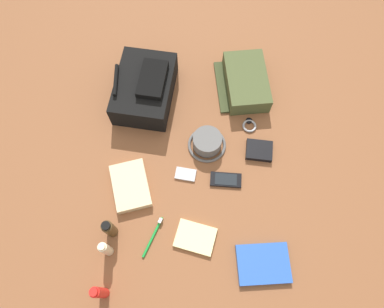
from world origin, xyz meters
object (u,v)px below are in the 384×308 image
(cologne_bottle, at_px, (109,229))
(wallet, at_px, (259,150))
(cell_phone, at_px, (226,180))
(paperback_novel, at_px, (263,264))
(toothbrush, at_px, (154,235))
(notepad, at_px, (195,237))
(backpack, at_px, (145,88))
(wristwatch, at_px, (249,125))
(bucket_hat, at_px, (207,142))
(toiletry_pouch, at_px, (245,82))
(lotion_bottle, at_px, (106,249))
(sunscreen_spray, at_px, (100,293))
(media_player, at_px, (186,174))
(folded_towel, at_px, (131,186))

(cologne_bottle, bearing_deg, wallet, -60.89)
(cell_phone, bearing_deg, cologne_bottle, 114.54)
(paperback_novel, relative_size, cell_phone, 1.53)
(cologne_bottle, xyz_separation_m, wallet, (0.33, -0.60, -0.05))
(toothbrush, distance_m, notepad, 0.16)
(backpack, distance_m, notepad, 0.68)
(cell_phone, height_order, toothbrush, toothbrush)
(wristwatch, height_order, wallet, wallet)
(wallet, distance_m, notepad, 0.45)
(bucket_hat, height_order, wallet, bucket_hat)
(toiletry_pouch, height_order, lotion_bottle, lotion_bottle)
(sunscreen_spray, xyz_separation_m, toothbrush, (0.21, -0.17, -0.07))
(bucket_hat, xyz_separation_m, cell_phone, (-0.16, -0.07, -0.02))
(sunscreen_spray, relative_size, notepad, 1.13)
(paperback_novel, bearing_deg, cell_phone, 20.52)
(wristwatch, xyz_separation_m, wallet, (-0.12, -0.03, 0.01))
(wallet, height_order, notepad, wallet)
(cell_phone, bearing_deg, paperback_novel, -159.48)
(media_player, height_order, wristwatch, same)
(notepad, bearing_deg, toiletry_pouch, -2.58)
(sunscreen_spray, bearing_deg, bucket_hat, -33.64)
(lotion_bottle, distance_m, notepad, 0.34)
(toiletry_pouch, relative_size, paperback_novel, 1.47)
(sunscreen_spray, bearing_deg, cologne_bottle, -3.35)
(wristwatch, bearing_deg, cell_phone, 155.22)
(sunscreen_spray, height_order, wristwatch, sunscreen_spray)
(wristwatch, bearing_deg, bucket_hat, 115.87)
(backpack, distance_m, folded_towel, 0.44)
(folded_towel, bearing_deg, cologne_bottle, 160.85)
(cologne_bottle, bearing_deg, folded_towel, -19.15)
(paperback_novel, height_order, cell_phone, paperback_novel)
(media_player, height_order, notepad, notepad)
(lotion_bottle, bearing_deg, bucket_hat, -41.36)
(wallet, bearing_deg, media_player, 115.49)
(backpack, height_order, toiletry_pouch, backpack)
(toothbrush, bearing_deg, wallet, -51.51)
(sunscreen_spray, bearing_deg, wallet, -47.69)
(cell_phone, bearing_deg, backpack, 40.04)
(media_player, bearing_deg, cell_phone, -99.02)
(media_player, distance_m, notepad, 0.26)
(toiletry_pouch, xyz_separation_m, folded_towel, (-0.47, 0.49, -0.02))
(lotion_bottle, xyz_separation_m, wallet, (0.41, -0.61, -0.05))
(sunscreen_spray, height_order, cell_phone, sunscreen_spray)
(cell_phone, bearing_deg, folded_towel, 93.74)
(paperback_novel, relative_size, wristwatch, 2.85)
(lotion_bottle, distance_m, media_player, 0.43)
(backpack, distance_m, cologne_bottle, 0.62)
(toothbrush, xyz_separation_m, notepad, (-0.01, -0.16, 0.00))
(sunscreen_spray, xyz_separation_m, media_player, (0.46, -0.30, -0.08))
(backpack, height_order, bucket_hat, backpack)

